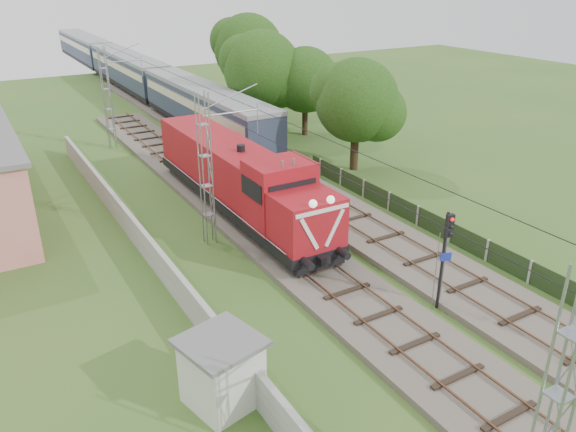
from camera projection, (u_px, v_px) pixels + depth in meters
ground at (403, 342)px, 21.91m from camera, size 140.00×140.00×0.00m
track_main at (307, 264)px, 27.37m from camera, size 4.20×70.00×0.45m
track_side at (270, 171)px, 39.96m from camera, size 4.20×80.00×0.45m
catenary at (207, 170)px, 28.41m from camera, size 3.31×70.00×8.00m
boundary_wall at (145, 244)px, 28.09m from camera, size 0.25×40.00×1.50m
fence at (487, 251)px, 27.74m from camera, size 0.12×32.00×1.20m
locomotive at (238, 177)px, 32.52m from camera, size 3.15×17.97×4.56m
coach_rake at (128, 68)px, 66.88m from camera, size 3.15×70.26×3.64m
signal_post at (446, 244)px, 22.84m from camera, size 0.48×0.39×4.48m
relay_hut at (222, 371)px, 18.41m from camera, size 2.89×2.89×2.48m
tree_a at (358, 101)px, 39.00m from camera, size 6.13×5.84×7.94m
tree_b at (306, 81)px, 47.69m from camera, size 5.83×5.55×7.56m
tree_c at (263, 70)px, 47.46m from camera, size 6.88×6.56×8.92m
tree_d at (249, 50)px, 56.81m from camera, size 7.34×6.99×9.52m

